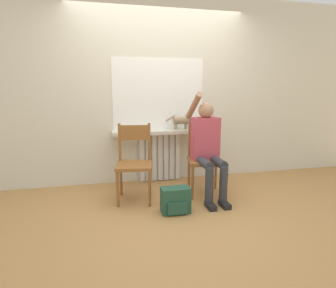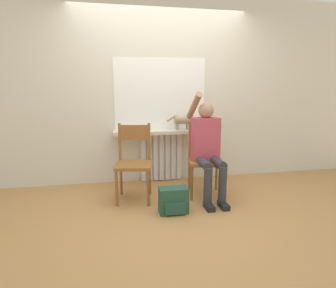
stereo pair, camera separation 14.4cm
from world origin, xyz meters
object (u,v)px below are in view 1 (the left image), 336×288
Objects in this scene: chair_right at (205,158)px; cat at (182,120)px; person at (208,145)px; backpack at (176,200)px; chair_left at (134,162)px.

chair_right is 0.72m from cat.
person reaches higher than chair_right.
chair_right is 0.80m from backpack.
backpack is at bearing -143.04° from person.
person is (0.92, -0.11, 0.19)m from chair_left.
cat is at bearing 70.86° from backpack.
cat is (-0.15, 0.66, 0.25)m from person.
person is 0.84m from backpack.
person is at bearing 2.55° from chair_left.
chair_left is 2.33× the size of cat.
chair_right is 2.93× the size of backpack.
person is at bearing -76.76° from cat.
chair_left reaches higher than backpack.
cat is at bearing 103.24° from person.
chair_right is 2.33× the size of cat.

